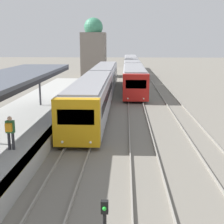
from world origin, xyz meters
name	(u,v)px	position (x,y,z in m)	size (l,w,h in m)	color
person_on_platform	(10,130)	(-2.81, 9.61, 1.87)	(0.40, 0.40, 1.66)	#2D2D33
train_near	(100,84)	(0.00, 27.71, 1.71)	(2.65, 31.66, 3.09)	gold
train_far	(132,68)	(3.71, 48.15, 1.70)	(2.61, 44.91, 3.06)	red
distant_domed_building	(94,49)	(-3.04, 51.50, 4.75)	(4.27, 4.27, 10.13)	slate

